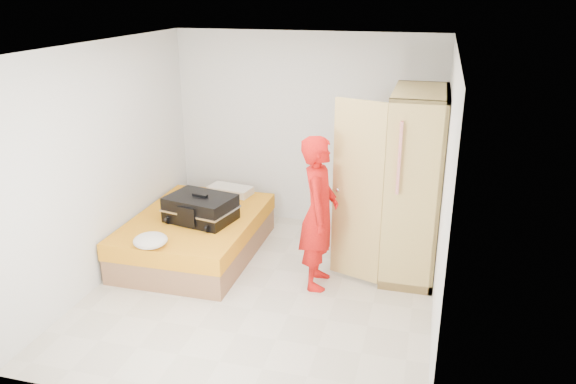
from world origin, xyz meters
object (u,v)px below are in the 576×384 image
(bed, at_px, (197,235))
(suitcase, at_px, (201,208))
(person, at_px, (319,213))
(round_cushion, at_px, (150,240))
(wardrobe, at_px, (410,189))

(bed, xyz_separation_m, suitcase, (0.11, -0.09, 0.40))
(person, distance_m, round_cushion, 1.83)
(wardrobe, bearing_deg, bed, -174.08)
(bed, relative_size, wardrobe, 0.96)
(round_cushion, bearing_deg, bed, 82.40)
(bed, distance_m, wardrobe, 2.62)
(suitcase, relative_size, round_cushion, 2.38)
(person, height_order, round_cushion, person)
(bed, bearing_deg, wardrobe, 5.92)
(bed, relative_size, person, 1.19)
(round_cushion, bearing_deg, person, 18.08)
(wardrobe, xyz_separation_m, person, (-0.91, -0.60, -0.15))
(person, bearing_deg, suitcase, 75.74)
(person, bearing_deg, wardrobe, -61.26)
(bed, xyz_separation_m, person, (1.60, -0.34, 0.60))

